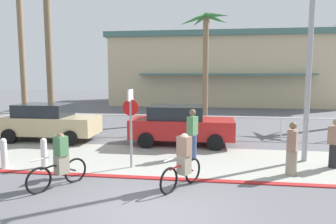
{
  "coord_description": "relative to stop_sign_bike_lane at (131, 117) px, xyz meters",
  "views": [
    {
      "loc": [
        1.23,
        -6.53,
        3.05
      ],
      "look_at": [
        -0.52,
        6.0,
        1.51
      ],
      "focal_mm": 33.47,
      "sensor_mm": 36.0,
      "label": 1
    }
  ],
  "objects": [
    {
      "name": "ground_plane",
      "position": [
        1.33,
        6.85,
        -1.68
      ],
      "size": [
        80.0,
        80.0,
        0.0
      ],
      "primitive_type": "plane",
      "color": "#5B5B60"
    },
    {
      "name": "sidewalk_strip",
      "position": [
        1.33,
        1.05,
        -1.67
      ],
      "size": [
        44.0,
        4.0,
        0.02
      ],
      "primitive_type": "cube",
      "color": "#9E9E93",
      "rests_on": "ground"
    },
    {
      "name": "curb_paint",
      "position": [
        1.33,
        -0.95,
        -1.66
      ],
      "size": [
        44.0,
        0.24,
        0.03
      ],
      "primitive_type": "cube",
      "color": "maroon",
      "rests_on": "ground"
    },
    {
      "name": "building_backdrop",
      "position": [
        3.74,
        23.86,
        1.8
      ],
      "size": [
        22.28,
        11.45,
        6.92
      ],
      "color": "beige",
      "rests_on": "ground"
    },
    {
      "name": "rail_fence",
      "position": [
        1.33,
        5.35,
        -0.84
      ],
      "size": [
        22.54,
        0.08,
        1.04
      ],
      "color": "white",
      "rests_on": "ground"
    },
    {
      "name": "stop_sign_bike_lane",
      "position": [
        0.0,
        0.0,
        0.0
      ],
      "size": [
        0.52,
        0.56,
        2.56
      ],
      "color": "gray",
      "rests_on": "ground"
    },
    {
      "name": "bollard_0",
      "position": [
        -4.05,
        -0.65,
        -1.16
      ],
      "size": [
        0.2,
        0.2,
        1.0
      ],
      "color": "white",
      "rests_on": "ground"
    },
    {
      "name": "bollard_2",
      "position": [
        -2.8,
        -0.43,
        -1.16
      ],
      "size": [
        0.2,
        0.2,
        1.0
      ],
      "color": "white",
      "rests_on": "ground"
    },
    {
      "name": "streetlight_curb",
      "position": [
        5.81,
        1.32,
        2.6
      ],
      "size": [
        0.24,
        2.54,
        7.5
      ],
      "color": "#9EA0A5",
      "rests_on": "ground"
    },
    {
      "name": "palm_tree_0",
      "position": [
        -9.45,
        9.04,
        5.24
      ],
      "size": [
        3.02,
        3.59,
        9.39
      ],
      "color": "#846B4C",
      "rests_on": "ground"
    },
    {
      "name": "palm_tree_1",
      "position": [
        -6.43,
        6.82,
        4.51
      ],
      "size": [
        3.51,
        2.94,
        8.48
      ],
      "color": "#756047",
      "rests_on": "ground"
    },
    {
      "name": "palm_tree_2",
      "position": [
        2.12,
        10.75,
        3.67
      ],
      "size": [
        3.32,
        3.58,
        6.9
      ],
      "color": "#846B4C",
      "rests_on": "ground"
    },
    {
      "name": "car_tan_1",
      "position": [
        -4.83,
        3.58,
        -0.81
      ],
      "size": [
        4.4,
        2.02,
        1.69
      ],
      "color": "tan",
      "rests_on": "ground"
    },
    {
      "name": "car_red_2",
      "position": [
        1.27,
        3.58,
        -0.81
      ],
      "size": [
        4.4,
        2.02,
        1.69
      ],
      "color": "red",
      "rests_on": "ground"
    },
    {
      "name": "cyclist_black_0",
      "position": [
        -1.48,
        -1.93,
        -0.98
      ],
      "size": [
        0.99,
        1.59,
        1.5
      ],
      "color": "black",
      "rests_on": "ground"
    },
    {
      "name": "cyclist_red_1",
      "position": [
        1.83,
        -1.49,
        -0.98
      ],
      "size": [
        0.97,
        1.6,
        1.5
      ],
      "color": "black",
      "rests_on": "ground"
    },
    {
      "name": "pedestrian_0",
      "position": [
        4.98,
        -0.08,
        -0.93
      ],
      "size": [
        0.42,
        0.47,
        1.63
      ],
      "color": "gray",
      "rests_on": "ground"
    },
    {
      "name": "pedestrian_1",
      "position": [
        6.55,
        0.89,
        -0.93
      ],
      "size": [
        0.47,
        0.46,
        1.62
      ],
      "color": "#232326",
      "rests_on": "ground"
    },
    {
      "name": "pedestrian_2",
      "position": [
        1.89,
        1.45,
        -0.84
      ],
      "size": [
        0.42,
        0.47,
        1.8
      ],
      "color": "#384C7A",
      "rests_on": "ground"
    }
  ]
}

